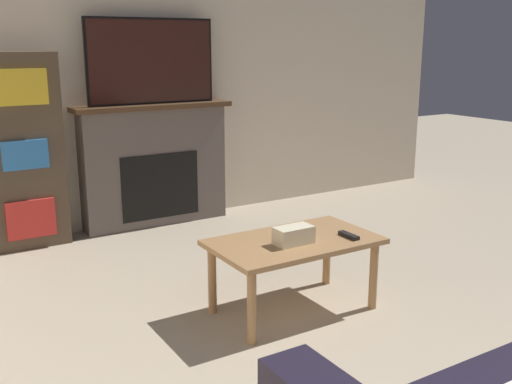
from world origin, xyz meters
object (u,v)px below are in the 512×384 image
at_px(coffee_table, 294,249).
at_px(bookshelf, 21,152).
at_px(fireplace, 155,164).
at_px(tv, 151,61).

xyz_separation_m(coffee_table, bookshelf, (-1.08, 2.06, 0.36)).
bearing_deg(fireplace, bookshelf, -178.82).
height_order(tv, coffee_table, tv).
bearing_deg(fireplace, coffee_table, -89.88).
relative_size(fireplace, tv, 1.23).
xyz_separation_m(fireplace, tv, (0.00, -0.02, 0.87)).
bearing_deg(tv, fireplace, 90.00).
bearing_deg(coffee_table, tv, 90.12).
bearing_deg(tv, coffee_table, -89.88).
relative_size(tv, bookshelf, 0.74).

